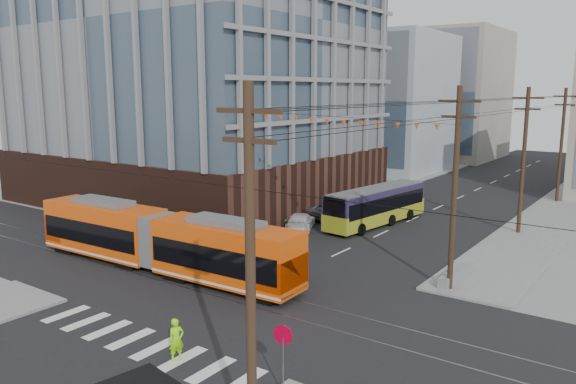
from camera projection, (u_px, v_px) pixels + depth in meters
name	position (u px, v px, depth m)	size (l,w,h in m)	color
ground	(193.00, 321.00, 26.53)	(160.00, 160.00, 0.00)	slate
office_building	(195.00, 54.00, 54.96)	(30.00, 25.00, 28.60)	#381E16
bg_bldg_nw_near	(374.00, 103.00, 76.33)	(18.00, 16.00, 18.00)	#8C99A5
bg_bldg_nw_far	(447.00, 95.00, 90.48)	(16.00, 18.00, 20.00)	gray
utility_pole_near	(251.00, 278.00, 15.90)	(0.30, 0.30, 11.00)	black
streetcar	(160.00, 241.00, 33.66)	(19.23, 2.70, 3.71)	#DD4908
city_bus	(376.00, 206.00, 45.31)	(2.40, 11.05, 3.13)	#271C40
parked_car_silver	(259.00, 239.00, 38.37)	(1.55, 4.44, 1.46)	#979797
parked_car_white	(300.00, 221.00, 43.74)	(1.88, 4.63, 1.34)	silver
parked_car_grey	(334.00, 210.00, 47.62)	(2.34, 5.07, 1.41)	slate
pedestrian	(176.00, 340.00, 22.48)	(0.64, 0.42, 1.77)	#94FD0E
stop_sign	(283.00, 363.00, 19.83)	(0.76, 0.76, 2.51)	#A40020
jersey_barrier	(455.00, 277.00, 31.68)	(0.82, 3.65, 0.73)	gray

